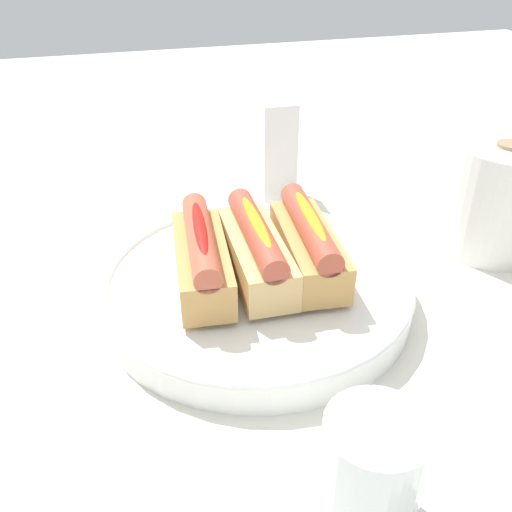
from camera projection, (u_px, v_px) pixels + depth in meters
name	position (u px, v px, depth m)	size (l,w,h in m)	color
ground_plane	(253.00, 285.00, 0.62)	(2.40, 2.40, 0.00)	silver
serving_bowl	(256.00, 286.00, 0.59)	(0.32, 0.32, 0.04)	white
hotdog_front	(202.00, 256.00, 0.56)	(0.15, 0.06, 0.06)	tan
hotdog_back	(256.00, 249.00, 0.57)	(0.15, 0.05, 0.06)	#DBB270
hotdog_side	(308.00, 243.00, 0.58)	(0.15, 0.06, 0.06)	tan
water_glass	(366.00, 478.00, 0.37)	(0.07, 0.07, 0.09)	white
paper_towel_roll	(499.00, 201.00, 0.65)	(0.11, 0.11, 0.13)	white
napkin_box	(271.00, 149.00, 0.76)	(0.11, 0.04, 0.15)	white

